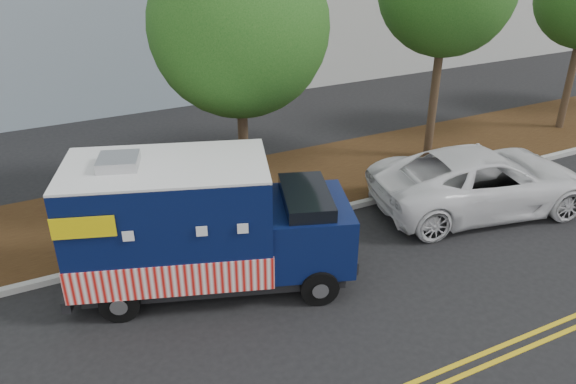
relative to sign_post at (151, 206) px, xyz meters
name	(u,v)px	position (x,y,z in m)	size (l,w,h in m)	color
ground	(274,261)	(2.34, -1.67, -1.20)	(120.00, 120.00, 0.00)	black
curb	(251,231)	(2.34, -0.27, -1.12)	(120.00, 0.18, 0.15)	#9E9E99
mulch_strip	(222,196)	(2.34, 1.83, -1.12)	(120.00, 4.00, 0.15)	black
tree_b	(239,27)	(2.75, 1.05, 3.62)	(4.28, 4.28, 6.97)	#38281C
sign_post	(151,206)	(0.00, 0.00, 0.00)	(0.06, 0.06, 2.40)	#473828
food_truck	(197,229)	(0.54, -1.76, 0.20)	(6.21, 3.87, 3.09)	black
white_car	(483,180)	(8.45, -1.77, -0.37)	(2.76, 5.99, 1.66)	white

